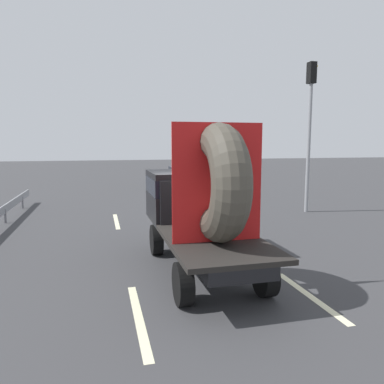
# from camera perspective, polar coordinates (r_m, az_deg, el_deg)

# --- Properties ---
(ground_plane) EXTENTS (120.00, 120.00, 0.00)m
(ground_plane) POSITION_cam_1_polar(r_m,az_deg,el_deg) (9.73, 2.42, -10.91)
(ground_plane) COLOR #38383A
(flatbed_truck) EXTENTS (2.02, 5.36, 3.50)m
(flatbed_truck) POSITION_cam_1_polar(r_m,az_deg,el_deg) (9.04, 0.95, -1.32)
(flatbed_truck) COLOR black
(flatbed_truck) RESTS_ON ground_plane
(distant_sedan) EXTENTS (1.84, 4.30, 1.40)m
(distant_sedan) POSITION_cam_1_polar(r_m,az_deg,el_deg) (26.51, -1.46, 2.52)
(distant_sedan) COLOR black
(distant_sedan) RESTS_ON ground_plane
(traffic_light) EXTENTS (0.42, 0.36, 6.55)m
(traffic_light) POSITION_cam_1_polar(r_m,az_deg,el_deg) (17.25, 17.78, 10.96)
(traffic_light) COLOR gray
(traffic_light) RESTS_ON ground_plane
(lane_dash_left_near) EXTENTS (0.16, 2.88, 0.01)m
(lane_dash_left_near) POSITION_cam_1_polar(r_m,az_deg,el_deg) (6.98, -8.26, -18.68)
(lane_dash_left_near) COLOR beige
(lane_dash_left_near) RESTS_ON ground_plane
(lane_dash_left_far) EXTENTS (0.16, 2.91, 0.01)m
(lane_dash_left_far) POSITION_cam_1_polar(r_m,az_deg,el_deg) (14.99, -11.63, -4.44)
(lane_dash_left_far) COLOR beige
(lane_dash_left_far) RESTS_ON ground_plane
(lane_dash_right_near) EXTENTS (0.16, 2.60, 0.01)m
(lane_dash_right_near) POSITION_cam_1_polar(r_m,az_deg,el_deg) (8.14, 17.75, -15.04)
(lane_dash_right_near) COLOR beige
(lane_dash_right_near) RESTS_ON ground_plane
(lane_dash_right_far) EXTENTS (0.16, 2.18, 0.01)m
(lane_dash_right_far) POSITION_cam_1_polar(r_m,az_deg,el_deg) (14.69, 2.25, -4.54)
(lane_dash_right_far) COLOR beige
(lane_dash_right_far) RESTS_ON ground_plane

